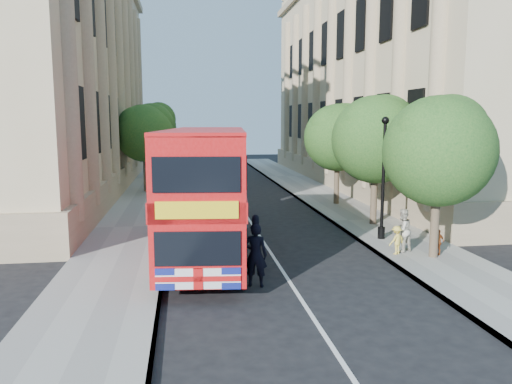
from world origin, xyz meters
name	(u,v)px	position (x,y,z in m)	size (l,w,h in m)	color
ground	(298,295)	(0.00, 0.00, 0.00)	(120.00, 120.00, 0.00)	black
pavement_right	(365,221)	(5.75, 10.00, 0.06)	(3.50, 80.00, 0.12)	gray
pavement_left	(133,228)	(-5.75, 10.00, 0.06)	(3.50, 80.00, 0.12)	gray
building_right	(403,70)	(13.80, 24.00, 9.00)	(12.00, 38.00, 18.00)	tan
building_left	(31,64)	(-13.80, 24.00, 9.00)	(12.00, 38.00, 18.00)	tan
tree_right_near	(439,145)	(5.84, 3.03, 4.25)	(4.00, 4.00, 6.08)	#473828
tree_right_mid	(376,135)	(5.84, 9.03, 4.45)	(4.20, 4.20, 6.37)	#473828
tree_right_far	(338,134)	(5.84, 15.03, 4.31)	(4.00, 4.00, 6.15)	#473828
tree_left_far	(145,130)	(-5.96, 22.03, 4.44)	(4.00, 4.00, 6.30)	#473828
tree_left_back	(152,125)	(-5.96, 30.03, 4.71)	(4.20, 4.20, 6.65)	#473828
lamp_post	(383,183)	(5.00, 6.00, 2.51)	(0.32, 0.32, 5.16)	black
double_decker_bus	(207,189)	(-2.45, 4.59, 2.61)	(3.67, 10.41, 4.71)	#B90C0D
box_van	(208,195)	(-2.05, 12.21, 1.22)	(1.83, 4.38, 2.50)	black
police_constable	(255,255)	(-1.14, 1.00, 1.00)	(0.73, 0.48, 2.01)	black
woman_pedestrian	(402,230)	(4.95, 3.86, 0.96)	(0.81, 0.63, 1.67)	beige
child_a	(438,242)	(6.05, 3.15, 0.62)	(0.59, 0.25, 1.01)	#C05822
child_b	(397,240)	(4.59, 3.54, 0.66)	(0.70, 0.40, 1.08)	#E3C84D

